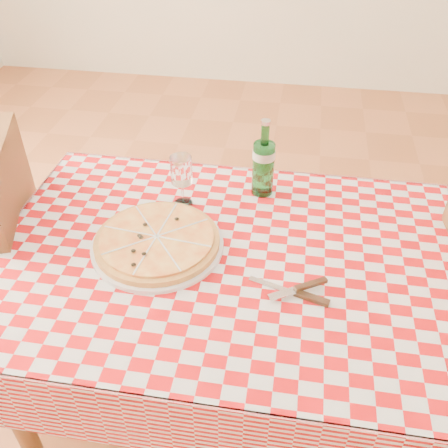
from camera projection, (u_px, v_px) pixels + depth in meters
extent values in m
plane|color=#A55B35|center=(227.00, 409.00, 1.82)|extent=(6.00, 6.00, 0.00)
cube|color=brown|center=(228.00, 263.00, 1.37)|extent=(1.20, 0.80, 0.04)
cylinder|color=brown|center=(20.00, 420.00, 1.41)|extent=(0.06, 0.06, 0.71)
cylinder|color=brown|center=(104.00, 259.00, 1.93)|extent=(0.06, 0.06, 0.71)
cylinder|color=brown|center=(390.00, 292.00, 1.80)|extent=(0.06, 0.06, 0.71)
cube|color=#AB0A0D|center=(228.00, 257.00, 1.35)|extent=(1.30, 0.90, 0.01)
cylinder|color=brown|center=(414.00, 339.00, 1.77)|extent=(0.04, 0.04, 0.49)
cylinder|color=brown|center=(53.00, 286.00, 2.00)|extent=(0.04, 0.04, 0.45)
cylinder|color=brown|center=(44.00, 364.00, 1.71)|extent=(0.04, 0.04, 0.45)
cube|color=brown|center=(17.00, 214.00, 1.54)|extent=(0.19, 0.43, 0.48)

